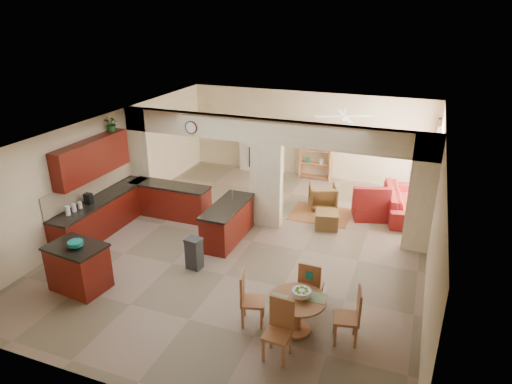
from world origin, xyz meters
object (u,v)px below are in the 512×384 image
at_px(dining_table, 297,309).
at_px(armchair, 323,197).
at_px(kitchen_island, 79,267).
at_px(sofa, 404,202).

relative_size(dining_table, armchair, 1.32).
bearing_deg(kitchen_island, dining_table, 10.29).
bearing_deg(kitchen_island, armchair, 63.64).
xyz_separation_m(kitchen_island, armchair, (3.67, 5.63, -0.14)).
bearing_deg(kitchen_island, sofa, 52.76).
distance_m(kitchen_island, dining_table, 4.46).
height_order(kitchen_island, sofa, kitchen_island).
bearing_deg(dining_table, sofa, 76.57).
bearing_deg(armchair, sofa, 170.43).
height_order(kitchen_island, armchair, kitchen_island).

